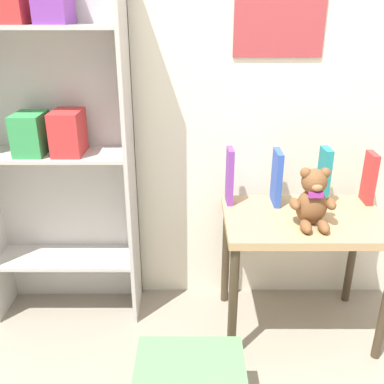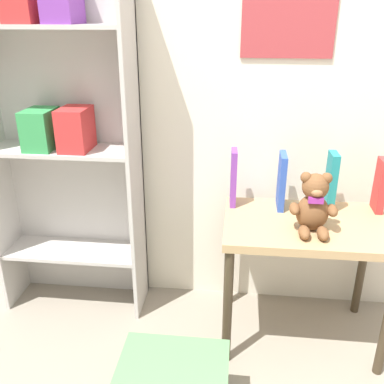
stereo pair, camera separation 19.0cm
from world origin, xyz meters
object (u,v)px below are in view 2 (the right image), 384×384
at_px(teddy_bear, 314,205).
at_px(bookshelf_side, 63,128).
at_px(display_table, 306,240).
at_px(book_standing_blue, 282,181).
at_px(book_standing_red, 380,185).
at_px(book_standing_purple, 233,178).
at_px(book_standing_teal, 331,182).

bearing_deg(teddy_bear, bookshelf_side, 167.24).
xyz_separation_m(display_table, book_standing_blue, (-0.11, 0.15, 0.21)).
relative_size(teddy_bear, book_standing_blue, 0.99).
distance_m(display_table, book_standing_red, 0.42).
xyz_separation_m(teddy_bear, book_standing_blue, (-0.11, 0.22, 0.01)).
xyz_separation_m(teddy_bear, book_standing_red, (0.33, 0.24, 0.01)).
bearing_deg(teddy_bear, book_standing_red, 36.01).
bearing_deg(book_standing_purple, book_standing_teal, -3.22).
height_order(book_standing_purple, book_standing_teal, book_standing_teal).
height_order(book_standing_teal, book_standing_red, book_standing_teal).
bearing_deg(teddy_bear, book_standing_purple, 145.15).
xyz_separation_m(bookshelf_side, book_standing_blue, (1.02, -0.03, -0.21)).
distance_m(bookshelf_side, book_standing_red, 1.47).
height_order(display_table, book_standing_teal, book_standing_teal).
bearing_deg(book_standing_purple, book_standing_blue, -4.02).
bearing_deg(book_standing_purple, bookshelf_side, 175.49).
bearing_deg(book_standing_purple, teddy_bear, -37.42).
distance_m(bookshelf_side, display_table, 1.22).
bearing_deg(book_standing_blue, book_standing_teal, 0.47).
bearing_deg(teddy_bear, display_table, 91.53).
bearing_deg(book_standing_teal, display_table, -126.93).
distance_m(bookshelf_side, teddy_bear, 1.18).
bearing_deg(book_standing_purple, book_standing_red, -1.95).
xyz_separation_m(bookshelf_side, book_standing_red, (1.46, -0.02, -0.22)).
relative_size(bookshelf_side, book_standing_red, 6.97).
bearing_deg(book_standing_blue, bookshelf_side, 178.48).
height_order(bookshelf_side, book_standing_red, bookshelf_side).
height_order(book_standing_blue, book_standing_red, book_standing_blue).
xyz_separation_m(book_standing_teal, book_standing_red, (0.22, 0.01, -0.01)).
bearing_deg(book_standing_teal, book_standing_blue, 179.14).
distance_m(bookshelf_side, book_standing_purple, 0.83).
bearing_deg(book_standing_red, book_standing_teal, -175.05).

